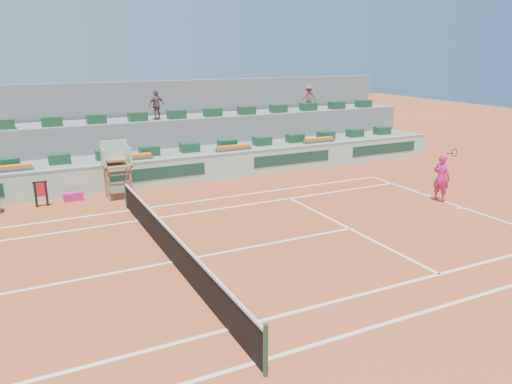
% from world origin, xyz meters
% --- Properties ---
extents(ground, '(90.00, 90.00, 0.00)m').
position_xyz_m(ground, '(0.00, 0.00, 0.00)').
color(ground, '#A84520').
rests_on(ground, ground).
extents(seating_tier_lower, '(36.00, 4.00, 1.20)m').
position_xyz_m(seating_tier_lower, '(0.00, 10.70, 0.60)').
color(seating_tier_lower, gray).
rests_on(seating_tier_lower, ground).
extents(seating_tier_upper, '(36.00, 2.40, 2.60)m').
position_xyz_m(seating_tier_upper, '(0.00, 12.30, 1.30)').
color(seating_tier_upper, gray).
rests_on(seating_tier_upper, ground).
extents(stadium_back_wall, '(36.00, 0.40, 4.40)m').
position_xyz_m(stadium_back_wall, '(0.00, 13.90, 2.20)').
color(stadium_back_wall, gray).
rests_on(stadium_back_wall, ground).
extents(player_bag, '(0.78, 0.35, 0.35)m').
position_xyz_m(player_bag, '(-1.77, 7.86, 0.17)').
color(player_bag, '#D51B73').
rests_on(player_bag, ground).
extents(spectator_mid, '(0.95, 0.64, 1.50)m').
position_xyz_m(spectator_mid, '(2.98, 11.69, 3.35)').
color(spectator_mid, brown).
rests_on(spectator_mid, seating_tier_upper).
extents(spectator_right, '(1.06, 0.79, 1.47)m').
position_xyz_m(spectator_right, '(12.15, 11.94, 3.33)').
color(spectator_right, '#8A454E').
rests_on(spectator_right, seating_tier_upper).
extents(court_lines, '(23.89, 11.09, 0.01)m').
position_xyz_m(court_lines, '(0.00, 0.00, 0.01)').
color(court_lines, white).
rests_on(court_lines, ground).
extents(tennis_net, '(0.10, 11.97, 1.10)m').
position_xyz_m(tennis_net, '(0.00, 0.00, 0.53)').
color(tennis_net, black).
rests_on(tennis_net, ground).
extents(advertising_hoarding, '(36.00, 0.34, 1.26)m').
position_xyz_m(advertising_hoarding, '(0.02, 8.50, 0.63)').
color(advertising_hoarding, '#A7D2B8').
rests_on(advertising_hoarding, ground).
extents(umpire_chair, '(1.10, 0.90, 2.40)m').
position_xyz_m(umpire_chair, '(0.00, 7.50, 1.54)').
color(umpire_chair, '#8E5D35').
rests_on(umpire_chair, ground).
extents(seat_row_lower, '(32.90, 0.60, 0.44)m').
position_xyz_m(seat_row_lower, '(0.00, 9.80, 1.42)').
color(seat_row_lower, '#174727').
rests_on(seat_row_lower, seating_tier_lower).
extents(seat_row_upper, '(32.90, 0.60, 0.44)m').
position_xyz_m(seat_row_upper, '(0.00, 11.70, 2.82)').
color(seat_row_upper, '#174727').
rests_on(seat_row_upper, seating_tier_upper).
extents(flower_planters, '(26.80, 0.36, 0.28)m').
position_xyz_m(flower_planters, '(-1.50, 9.00, 1.33)').
color(flower_planters, '#525252').
rests_on(flower_planters, seating_tier_lower).
extents(towel_rack, '(0.55, 0.09, 1.03)m').
position_xyz_m(towel_rack, '(-2.99, 7.57, 0.60)').
color(towel_rack, black).
rests_on(towel_rack, ground).
extents(tennis_player, '(0.64, 0.97, 2.28)m').
position_xyz_m(tennis_player, '(11.76, 1.09, 0.98)').
color(tennis_player, '#D51B73').
rests_on(tennis_player, ground).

